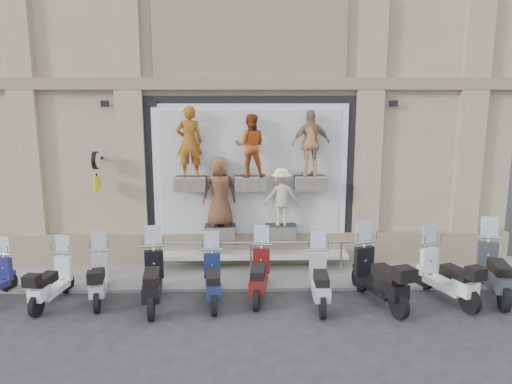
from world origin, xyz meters
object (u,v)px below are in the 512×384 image
(guard_rail, at_px, (251,259))
(scooter_g, at_px, (320,272))
(scooter_b, at_px, (51,273))
(scooter_c, at_px, (98,270))
(scooter_f, at_px, (259,265))
(scooter_h, at_px, (380,267))
(scooter_i, at_px, (447,267))
(clock_sign_bracket, at_px, (96,166))
(scooter_d, at_px, (152,270))
(scooter_j, at_px, (496,261))
(scooter_e, at_px, (213,271))

(guard_rail, relative_size, scooter_g, 2.70)
(scooter_b, relative_size, scooter_c, 0.99)
(guard_rail, xyz_separation_m, scooter_f, (0.17, -1.33, 0.31))
(scooter_h, xyz_separation_m, scooter_i, (1.57, 0.13, -0.06))
(clock_sign_bracket, relative_size, scooter_d, 0.50)
(scooter_j, bearing_deg, scooter_b, -168.46)
(scooter_b, height_order, scooter_i, scooter_i)
(scooter_d, bearing_deg, guard_rail, 31.39)
(scooter_d, bearing_deg, clock_sign_bracket, 121.90)
(scooter_b, distance_m, scooter_c, 1.00)
(guard_rail, distance_m, clock_sign_bracket, 4.57)
(clock_sign_bracket, distance_m, scooter_f, 4.89)
(scooter_i, bearing_deg, scooter_j, -11.67)
(guard_rail, distance_m, scooter_f, 1.38)
(scooter_c, xyz_separation_m, scooter_i, (7.82, -0.18, 0.09))
(scooter_d, distance_m, scooter_h, 4.99)
(guard_rail, distance_m, scooter_c, 3.73)
(scooter_i, bearing_deg, scooter_h, 164.67)
(scooter_c, xyz_separation_m, scooter_h, (6.26, -0.32, 0.15))
(guard_rail, xyz_separation_m, scooter_d, (-2.18, -1.70, 0.36))
(scooter_b, height_order, scooter_e, scooter_e)
(scooter_j, bearing_deg, scooter_g, -164.75)
(clock_sign_bracket, height_order, scooter_j, clock_sign_bracket)
(clock_sign_bracket, bearing_deg, scooter_g, -22.33)
(scooter_h, xyz_separation_m, scooter_j, (2.74, 0.31, -0.00))
(scooter_c, bearing_deg, scooter_g, -14.91)
(scooter_g, bearing_deg, scooter_e, 178.83)
(scooter_b, relative_size, scooter_d, 0.86)
(scooter_b, relative_size, scooter_i, 0.88)
(scooter_c, distance_m, scooter_j, 9.00)
(scooter_e, distance_m, scooter_i, 5.25)
(scooter_d, bearing_deg, scooter_i, -5.71)
(scooter_c, height_order, scooter_d, scooter_d)
(scooter_d, relative_size, scooter_e, 1.11)
(scooter_h, bearing_deg, scooter_b, 161.05)
(scooter_b, height_order, scooter_g, scooter_g)
(clock_sign_bracket, xyz_separation_m, scooter_c, (0.46, -1.88, -2.08))
(scooter_d, relative_size, scooter_g, 1.08)
(clock_sign_bracket, height_order, scooter_e, clock_sign_bracket)
(scooter_c, distance_m, scooter_i, 7.82)
(clock_sign_bracket, bearing_deg, scooter_i, -14.03)
(scooter_h, relative_size, scooter_i, 1.08)
(scooter_d, distance_m, scooter_i, 6.56)
(scooter_i, relative_size, scooter_j, 0.93)
(scooter_e, xyz_separation_m, scooter_g, (2.37, -0.18, 0.02))
(clock_sign_bracket, xyz_separation_m, scooter_i, (8.28, -2.07, -1.99))
(guard_rail, relative_size, clock_sign_bracket, 4.96)
(clock_sign_bracket, relative_size, scooter_f, 0.54)
(scooter_c, bearing_deg, scooter_f, -9.74)
(scooter_e, distance_m, scooter_f, 1.07)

